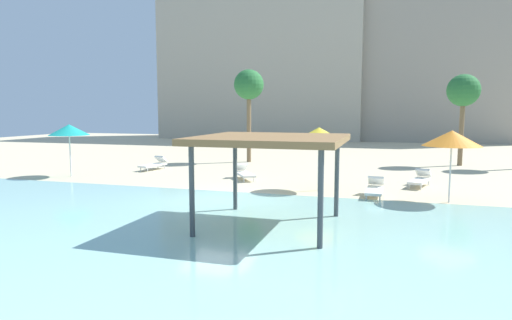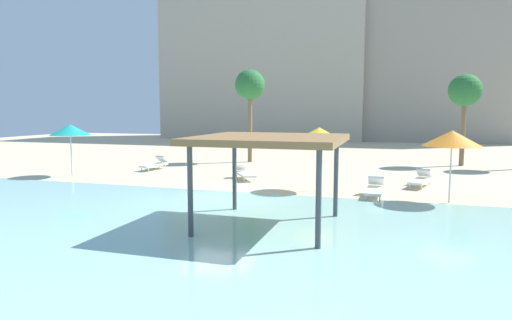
# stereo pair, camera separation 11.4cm
# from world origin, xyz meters

# --- Properties ---
(ground_plane) EXTENTS (80.00, 80.00, 0.00)m
(ground_plane) POSITION_xyz_m (0.00, 0.00, 0.00)
(ground_plane) COLOR beige
(lagoon_water) EXTENTS (44.00, 13.50, 0.04)m
(lagoon_water) POSITION_xyz_m (0.00, -5.25, 0.02)
(lagoon_water) COLOR #99D1C6
(lagoon_water) RESTS_ON ground
(shade_pavilion) EXTENTS (4.01, 4.01, 2.59)m
(shade_pavilion) POSITION_xyz_m (2.84, -3.10, 2.42)
(shade_pavilion) COLOR #42474C
(shade_pavilion) RESTS_ON ground
(beach_umbrella_orange_0) EXTENTS (2.02, 2.02, 2.60)m
(beach_umbrella_orange_0) POSITION_xyz_m (8.12, 1.94, 2.32)
(beach_umbrella_orange_0) COLOR silver
(beach_umbrella_orange_0) RESTS_ON ground
(beach_umbrella_teal_1) EXTENTS (1.96, 1.96, 2.62)m
(beach_umbrella_teal_1) POSITION_xyz_m (-9.25, 3.25, 2.34)
(beach_umbrella_teal_1) COLOR silver
(beach_umbrella_teal_1) RESTS_ON ground
(beach_umbrella_yellow_2) EXTENTS (1.91, 1.91, 2.62)m
(beach_umbrella_yellow_2) POSITION_xyz_m (3.25, 2.97, 2.35)
(beach_umbrella_yellow_2) COLOR silver
(beach_umbrella_yellow_2) RESTS_ON ground
(lounge_chair_0) EXTENTS (0.92, 1.97, 0.74)m
(lounge_chair_0) POSITION_xyz_m (-6.53, 6.76, 0.33)
(lounge_chair_0) COLOR white
(lounge_chair_0) RESTS_ON ground
(lounge_chair_1) EXTENTS (1.11, 1.99, 0.74)m
(lounge_chair_1) POSITION_xyz_m (7.35, 5.26, 0.33)
(lounge_chair_1) COLOR white
(lounge_chair_1) RESTS_ON ground
(lounge_chair_2) EXTENTS (0.67, 1.92, 0.74)m
(lounge_chair_2) POSITION_xyz_m (5.54, 2.29, 0.33)
(lounge_chair_2) COLOR white
(lounge_chair_2) RESTS_ON ground
(lounge_chair_3) EXTENTS (1.56, 1.91, 0.74)m
(lounge_chair_3) POSITION_xyz_m (-0.66, 4.93, 0.33)
(lounge_chair_3) COLOR white
(lounge_chair_3) RESTS_ON ground
(palm_tree_1) EXTENTS (1.90, 1.90, 5.44)m
(palm_tree_1) POSITION_xyz_m (10.12, 13.75, 4.38)
(palm_tree_1) COLOR brown
(palm_tree_1) RESTS_ON ground
(palm_tree_2) EXTENTS (1.90, 1.90, 5.89)m
(palm_tree_2) POSITION_xyz_m (-2.63, 11.88, 4.81)
(palm_tree_2) COLOR brown
(palm_tree_2) RESTS_ON ground
(hotel_block_0) EXTENTS (23.65, 8.36, 18.81)m
(hotel_block_0) POSITION_xyz_m (-8.73, 36.21, 9.41)
(hotel_block_0) COLOR #B2A893
(hotel_block_0) RESTS_ON ground
(hotel_block_1) EXTENTS (17.77, 9.30, 15.99)m
(hotel_block_1) POSITION_xyz_m (10.45, 37.79, 7.99)
(hotel_block_1) COLOR #9E9384
(hotel_block_1) RESTS_ON ground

